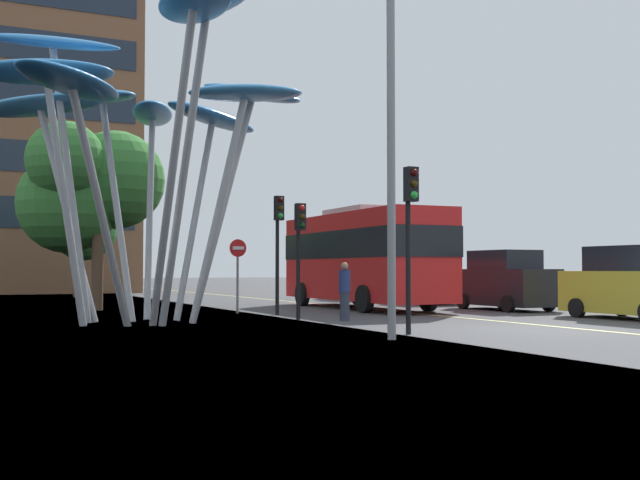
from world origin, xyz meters
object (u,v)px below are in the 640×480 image
(pedestrian, at_px, (345,291))
(traffic_light_island_mid, at_px, (278,229))
(leaf_sculpture, at_px, (140,97))
(car_parked_near, at_px, (634,285))
(traffic_light_kerb_far, at_px, (300,235))
(car_parked_mid, at_px, (504,282))
(car_parked_far, at_px, (424,281))
(no_entry_sign, at_px, (238,264))
(red_bus, at_px, (363,254))
(street_lamp, at_px, (403,102))
(traffic_light_kerb_near, at_px, (410,213))
(car_side_street, at_px, (360,278))

(pedestrian, bearing_deg, traffic_light_island_mid, 100.64)
(leaf_sculpture, distance_m, car_parked_near, 15.54)
(leaf_sculpture, xyz_separation_m, traffic_light_kerb_far, (4.69, -0.40, -3.80))
(car_parked_mid, bearing_deg, traffic_light_island_mid, 175.84)
(car_parked_far, bearing_deg, traffic_light_kerb_far, -140.09)
(car_parked_near, xyz_separation_m, no_entry_sign, (-9.76, 8.07, 0.65))
(traffic_light_island_mid, height_order, no_entry_sign, traffic_light_island_mid)
(red_bus, distance_m, traffic_light_island_mid, 5.29)
(car_parked_mid, relative_size, no_entry_sign, 1.69)
(leaf_sculpture, height_order, street_lamp, leaf_sculpture)
(leaf_sculpture, distance_m, traffic_light_island_mid, 6.51)
(leaf_sculpture, distance_m, pedestrian, 8.02)
(red_bus, relative_size, car_parked_far, 2.23)
(traffic_light_kerb_far, relative_size, street_lamp, 0.42)
(car_parked_far, relative_size, no_entry_sign, 1.73)
(traffic_light_kerb_near, distance_m, no_entry_sign, 10.03)
(car_side_street, relative_size, no_entry_sign, 1.65)
(car_side_street, distance_m, pedestrian, 16.65)
(red_bus, bearing_deg, pedestrian, -122.73)
(street_lamp, relative_size, no_entry_sign, 3.24)
(traffic_light_kerb_far, height_order, pedestrian, traffic_light_kerb_far)
(car_parked_near, height_order, street_lamp, street_lamp)
(car_side_street, bearing_deg, traffic_light_kerb_near, -115.07)
(car_side_street, height_order, no_entry_sign, no_entry_sign)
(traffic_light_kerb_near, bearing_deg, leaf_sculpture, 127.77)
(street_lamp, bearing_deg, car_parked_near, 16.02)
(traffic_light_kerb_near, bearing_deg, traffic_light_island_mid, 88.79)
(traffic_light_kerb_far, xyz_separation_m, no_entry_sign, (-0.52, 4.05, -0.83))
(car_parked_near, bearing_deg, car_parked_mid, 91.09)
(red_bus, xyz_separation_m, pedestrian, (-3.90, -6.07, -1.24))
(traffic_light_island_mid, height_order, car_side_street, traffic_light_island_mid)
(traffic_light_island_mid, bearing_deg, car_parked_far, 30.54)
(red_bus, height_order, car_side_street, red_bus)
(traffic_light_island_mid, relative_size, street_lamp, 0.48)
(pedestrian, bearing_deg, street_lamp, -105.16)
(car_parked_far, xyz_separation_m, street_lamp, (-10.10, -14.81, 4.19))
(red_bus, height_order, traffic_light_kerb_far, red_bus)
(red_bus, bearing_deg, car_parked_far, 31.60)
(leaf_sculpture, relative_size, car_parked_mid, 2.85)
(car_parked_near, height_order, no_entry_sign, no_entry_sign)
(car_parked_near, xyz_separation_m, car_parked_mid, (-0.11, 5.95, 0.00))
(leaf_sculpture, bearing_deg, traffic_light_kerb_far, -4.93)
(car_side_street, xyz_separation_m, street_lamp, (-9.85, -20.37, 4.09))
(red_bus, bearing_deg, car_parked_mid, -37.44)
(leaf_sculpture, height_order, car_parked_near, leaf_sculpture)
(red_bus, relative_size, pedestrian, 5.71)
(no_entry_sign, bearing_deg, car_parked_mid, -12.42)
(traffic_light_island_mid, distance_m, pedestrian, 4.07)
(traffic_light_kerb_far, height_order, car_side_street, traffic_light_kerb_far)
(traffic_light_kerb_near, relative_size, car_parked_far, 0.89)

